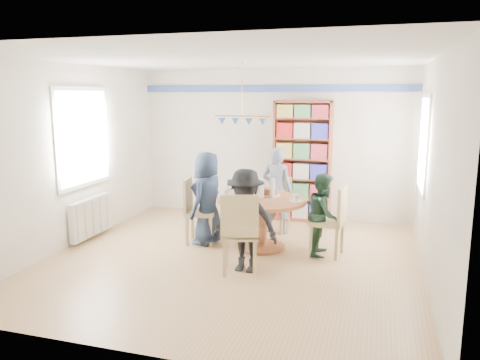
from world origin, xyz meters
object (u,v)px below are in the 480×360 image
at_px(dining_table, 262,212).
at_px(chair_left, 196,207).
at_px(chair_right, 334,218).
at_px(chair_near, 240,230).
at_px(person_far, 277,190).
at_px(radiator, 91,217).
at_px(bookshelf, 302,163).
at_px(chair_far, 278,201).
at_px(person_right, 324,214).
at_px(person_left, 207,198).
at_px(person_near, 245,221).

relative_size(dining_table, chair_left, 1.30).
bearing_deg(chair_right, chair_near, -135.38).
bearing_deg(chair_left, person_far, 39.67).
relative_size(chair_left, chair_near, 0.95).
height_order(chair_left, chair_near, chair_near).
xyz_separation_m(radiator, person_far, (2.73, 1.17, 0.36)).
bearing_deg(radiator, person_far, 23.28).
relative_size(dining_table, bookshelf, 0.61).
distance_m(chair_far, person_right, 1.34).
relative_size(radiator, chair_right, 1.00).
distance_m(person_right, person_far, 1.23).
height_order(dining_table, chair_near, chair_near).
xyz_separation_m(radiator, person_left, (1.84, 0.31, 0.35)).
relative_size(chair_left, bookshelf, 0.47).
relative_size(chair_far, person_left, 0.64).
bearing_deg(chair_left, dining_table, 1.29).
xyz_separation_m(chair_left, chair_near, (1.02, -1.04, 0.03)).
xyz_separation_m(chair_right, person_near, (-1.02, -0.91, 0.11)).
height_order(person_near, bookshelf, bookshelf).
relative_size(chair_left, chair_far, 1.12).
distance_m(person_left, bookshelf, 2.11).
bearing_deg(chair_right, bookshelf, 112.79).
distance_m(radiator, person_far, 2.99).
xyz_separation_m(person_near, bookshelf, (0.28, 2.67, 0.39)).
bearing_deg(chair_near, person_left, 127.91).
xyz_separation_m(chair_far, person_near, (-0.00, -1.94, 0.17)).
xyz_separation_m(radiator, dining_table, (2.69, 0.31, 0.21)).
bearing_deg(person_right, radiator, 95.20).
distance_m(chair_left, person_left, 0.24).
distance_m(dining_table, chair_right, 1.04).
xyz_separation_m(radiator, chair_left, (1.66, 0.28, 0.20)).
bearing_deg(dining_table, person_right, -0.08).
relative_size(chair_far, person_near, 0.67).
distance_m(dining_table, chair_near, 1.07).
distance_m(person_right, bookshelf, 1.89).
xyz_separation_m(person_right, person_near, (-0.88, -0.93, 0.08)).
xyz_separation_m(chair_right, person_far, (-1.00, 0.89, 0.16)).
bearing_deg(person_near, chair_right, 47.22).
xyz_separation_m(chair_right, chair_far, (-1.02, 1.03, -0.06)).
height_order(dining_table, person_far, person_far).
bearing_deg(chair_left, chair_far, 44.36).
distance_m(chair_right, chair_near, 1.48).
bearing_deg(chair_near, person_near, 75.48).
xyz_separation_m(radiator, chair_near, (2.67, -0.76, 0.23)).
height_order(dining_table, chair_right, chair_right).
height_order(radiator, chair_near, chair_near).
distance_m(chair_far, chair_near, 2.08).
bearing_deg(person_right, person_far, 45.11).
bearing_deg(chair_left, person_near, -40.90).
relative_size(dining_table, chair_right, 1.30).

